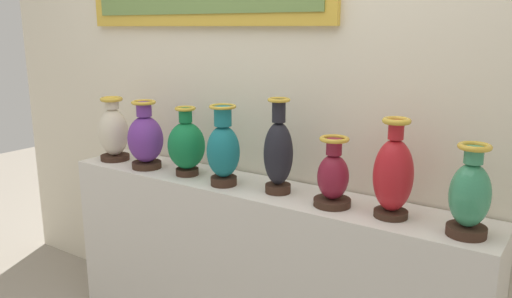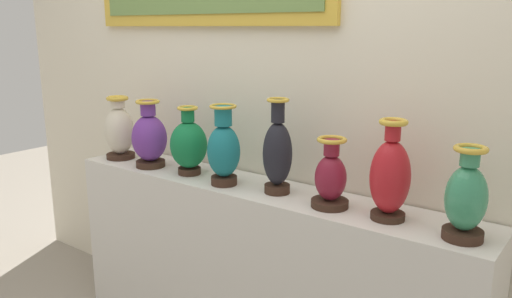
{
  "view_description": "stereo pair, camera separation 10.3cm",
  "coord_description": "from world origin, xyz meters",
  "px_view_note": "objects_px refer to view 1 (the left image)",
  "views": [
    {
      "loc": [
        1.28,
        -1.88,
        1.6
      ],
      "look_at": [
        0.0,
        0.0,
        1.05
      ],
      "focal_mm": 35.85,
      "sensor_mm": 36.0,
      "label": 1
    },
    {
      "loc": [
        1.37,
        -1.82,
        1.6
      ],
      "look_at": [
        0.0,
        0.0,
        1.05
      ],
      "focal_mm": 35.85,
      "sensor_mm": 36.0,
      "label": 2
    }
  ],
  "objects_px": {
    "vase_onyx": "(278,153)",
    "vase_crimson": "(393,174)",
    "vase_violet": "(145,139)",
    "vase_teal": "(223,150)",
    "vase_ivory": "(113,132)",
    "vase_emerald": "(186,145)",
    "vase_burgundy": "(333,177)",
    "vase_jade": "(470,196)"
  },
  "relations": [
    {
      "from": "vase_teal",
      "to": "vase_burgundy",
      "type": "relative_size",
      "value": 1.29
    },
    {
      "from": "vase_ivory",
      "to": "vase_emerald",
      "type": "bearing_deg",
      "value": 0.07
    },
    {
      "from": "vase_crimson",
      "to": "vase_ivory",
      "type": "bearing_deg",
      "value": -179.68
    },
    {
      "from": "vase_jade",
      "to": "vase_burgundy",
      "type": "bearing_deg",
      "value": 178.37
    },
    {
      "from": "vase_violet",
      "to": "vase_crimson",
      "type": "bearing_deg",
      "value": 1.31
    },
    {
      "from": "vase_burgundy",
      "to": "vase_teal",
      "type": "bearing_deg",
      "value": -177.39
    },
    {
      "from": "vase_teal",
      "to": "vase_onyx",
      "type": "height_order",
      "value": "vase_onyx"
    },
    {
      "from": "vase_ivory",
      "to": "vase_crimson",
      "type": "bearing_deg",
      "value": 0.32
    },
    {
      "from": "vase_jade",
      "to": "vase_onyx",
      "type": "bearing_deg",
      "value": 177.36
    },
    {
      "from": "vase_burgundy",
      "to": "vase_crimson",
      "type": "xyz_separation_m",
      "value": [
        0.25,
        0.01,
        0.05
      ]
    },
    {
      "from": "vase_ivory",
      "to": "vase_burgundy",
      "type": "xyz_separation_m",
      "value": [
        1.34,
        -0.0,
        -0.04
      ]
    },
    {
      "from": "vase_crimson",
      "to": "vase_jade",
      "type": "distance_m",
      "value": 0.29
    },
    {
      "from": "vase_onyx",
      "to": "vase_violet",
      "type": "bearing_deg",
      "value": -177.11
    },
    {
      "from": "vase_teal",
      "to": "vase_ivory",
      "type": "bearing_deg",
      "value": 177.92
    },
    {
      "from": "vase_emerald",
      "to": "vase_jade",
      "type": "distance_m",
      "value": 1.34
    },
    {
      "from": "vase_ivory",
      "to": "vase_teal",
      "type": "height_order",
      "value": "vase_teal"
    },
    {
      "from": "vase_violet",
      "to": "vase_burgundy",
      "type": "distance_m",
      "value": 1.07
    },
    {
      "from": "vase_violet",
      "to": "vase_emerald",
      "type": "xyz_separation_m",
      "value": [
        0.27,
        0.02,
        -0.0
      ]
    },
    {
      "from": "vase_teal",
      "to": "vase_crimson",
      "type": "relative_size",
      "value": 0.97
    },
    {
      "from": "vase_teal",
      "to": "vase_onyx",
      "type": "distance_m",
      "value": 0.28
    },
    {
      "from": "vase_violet",
      "to": "vase_teal",
      "type": "bearing_deg",
      "value": -0.83
    },
    {
      "from": "vase_emerald",
      "to": "vase_onyx",
      "type": "bearing_deg",
      "value": 1.95
    },
    {
      "from": "vase_crimson",
      "to": "vase_teal",
      "type": "bearing_deg",
      "value": -177.3
    },
    {
      "from": "vase_onyx",
      "to": "vase_crimson",
      "type": "distance_m",
      "value": 0.53
    },
    {
      "from": "vase_onyx",
      "to": "vase_crimson",
      "type": "relative_size",
      "value": 1.09
    },
    {
      "from": "vase_violet",
      "to": "vase_jade",
      "type": "height_order",
      "value": "vase_violet"
    },
    {
      "from": "vase_ivory",
      "to": "vase_violet",
      "type": "xyz_separation_m",
      "value": [
        0.27,
        -0.02,
        -0.0
      ]
    },
    {
      "from": "vase_onyx",
      "to": "vase_burgundy",
      "type": "relative_size",
      "value": 1.46
    },
    {
      "from": "vase_emerald",
      "to": "vase_jade",
      "type": "bearing_deg",
      "value": -0.83
    },
    {
      "from": "vase_violet",
      "to": "vase_burgundy",
      "type": "height_order",
      "value": "vase_violet"
    },
    {
      "from": "vase_teal",
      "to": "vase_jade",
      "type": "height_order",
      "value": "vase_teal"
    },
    {
      "from": "vase_teal",
      "to": "vase_violet",
      "type": "bearing_deg",
      "value": 179.17
    },
    {
      "from": "vase_violet",
      "to": "vase_onyx",
      "type": "height_order",
      "value": "vase_onyx"
    },
    {
      "from": "vase_ivory",
      "to": "vase_violet",
      "type": "distance_m",
      "value": 0.27
    },
    {
      "from": "vase_violet",
      "to": "vase_crimson",
      "type": "xyz_separation_m",
      "value": [
        1.32,
        0.03,
        0.02
      ]
    },
    {
      "from": "vase_ivory",
      "to": "vase_emerald",
      "type": "xyz_separation_m",
      "value": [
        0.54,
        0.0,
        -0.01
      ]
    },
    {
      "from": "vase_burgundy",
      "to": "vase_jade",
      "type": "height_order",
      "value": "vase_jade"
    },
    {
      "from": "vase_emerald",
      "to": "vase_jade",
      "type": "relative_size",
      "value": 1.03
    },
    {
      "from": "vase_ivory",
      "to": "vase_burgundy",
      "type": "bearing_deg",
      "value": -0.16
    },
    {
      "from": "vase_violet",
      "to": "vase_burgundy",
      "type": "relative_size",
      "value": 1.22
    },
    {
      "from": "vase_ivory",
      "to": "vase_jade",
      "type": "height_order",
      "value": "vase_ivory"
    },
    {
      "from": "vase_burgundy",
      "to": "vase_ivory",
      "type": "bearing_deg",
      "value": 179.84
    }
  ]
}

